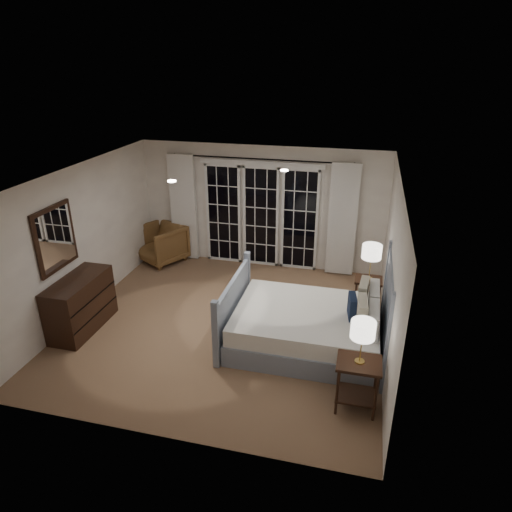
% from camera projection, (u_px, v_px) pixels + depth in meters
% --- Properties ---
extents(floor, '(5.00, 5.00, 0.00)m').
position_uv_depth(floor, '(226.00, 324.00, 7.56)').
color(floor, olive).
rests_on(floor, ground).
extents(ceiling, '(5.00, 5.00, 0.00)m').
position_uv_depth(ceiling, '(222.00, 176.00, 6.54)').
color(ceiling, white).
rests_on(ceiling, wall_back).
extents(wall_left, '(0.02, 5.00, 2.50)m').
position_uv_depth(wall_left, '(81.00, 241.00, 7.60)').
color(wall_left, white).
rests_on(wall_left, floor).
extents(wall_right, '(0.02, 5.00, 2.50)m').
position_uv_depth(wall_right, '(391.00, 273.00, 6.50)').
color(wall_right, white).
rests_on(wall_right, floor).
extents(wall_back, '(5.00, 0.02, 2.50)m').
position_uv_depth(wall_back, '(261.00, 207.00, 9.27)').
color(wall_back, white).
rests_on(wall_back, floor).
extents(wall_front, '(5.00, 0.02, 2.50)m').
position_uv_depth(wall_front, '(153.00, 348.00, 4.83)').
color(wall_front, white).
rests_on(wall_front, floor).
extents(french_doors, '(2.50, 0.04, 2.20)m').
position_uv_depth(french_doors, '(261.00, 215.00, 9.30)').
color(french_doors, black).
rests_on(french_doors, wall_back).
extents(curtain_rod, '(3.50, 0.03, 0.03)m').
position_uv_depth(curtain_rod, '(260.00, 159.00, 8.77)').
color(curtain_rod, black).
rests_on(curtain_rod, wall_back).
extents(curtain_left, '(0.55, 0.10, 2.25)m').
position_uv_depth(curtain_left, '(184.00, 208.00, 9.56)').
color(curtain_left, silver).
rests_on(curtain_left, curtain_rod).
extents(curtain_right, '(0.55, 0.10, 2.25)m').
position_uv_depth(curtain_right, '(343.00, 220.00, 8.84)').
color(curtain_right, silver).
rests_on(curtain_right, curtain_rod).
extents(downlight_a, '(0.12, 0.12, 0.01)m').
position_uv_depth(downlight_a, '(284.00, 170.00, 6.90)').
color(downlight_a, white).
rests_on(downlight_a, ceiling).
extents(downlight_b, '(0.12, 0.12, 0.01)m').
position_uv_depth(downlight_b, '(172.00, 181.00, 6.32)').
color(downlight_b, white).
rests_on(downlight_b, ceiling).
extents(bed, '(2.36, 1.70, 1.38)m').
position_uv_depth(bed, '(310.00, 325.00, 6.90)').
color(bed, gray).
rests_on(bed, floor).
extents(nightstand_left, '(0.54, 0.43, 0.70)m').
position_uv_depth(nightstand_left, '(358.00, 378.00, 5.60)').
color(nightstand_left, '#311C10').
rests_on(nightstand_left, floor).
extents(nightstand_right, '(0.46, 0.37, 0.60)m').
position_uv_depth(nightstand_right, '(368.00, 290.00, 7.84)').
color(nightstand_right, '#311C10').
rests_on(nightstand_right, floor).
extents(lamp_left, '(0.29, 0.29, 0.57)m').
position_uv_depth(lamp_left, '(363.00, 330.00, 5.32)').
color(lamp_left, tan).
rests_on(lamp_left, nightstand_left).
extents(lamp_right, '(0.33, 0.33, 0.63)m').
position_uv_depth(lamp_right, '(372.00, 252.00, 7.55)').
color(lamp_right, tan).
rests_on(lamp_right, nightstand_right).
extents(armchair, '(1.19, 1.20, 0.81)m').
position_uv_depth(armchair, '(161.00, 243.00, 9.72)').
color(armchair, brown).
rests_on(armchair, floor).
extents(dresser, '(0.53, 1.24, 0.88)m').
position_uv_depth(dresser, '(81.00, 304.00, 7.29)').
color(dresser, '#311C10').
rests_on(dresser, floor).
extents(mirror, '(0.05, 0.85, 1.00)m').
position_uv_depth(mirror, '(55.00, 238.00, 6.90)').
color(mirror, '#311C10').
rests_on(mirror, wall_left).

